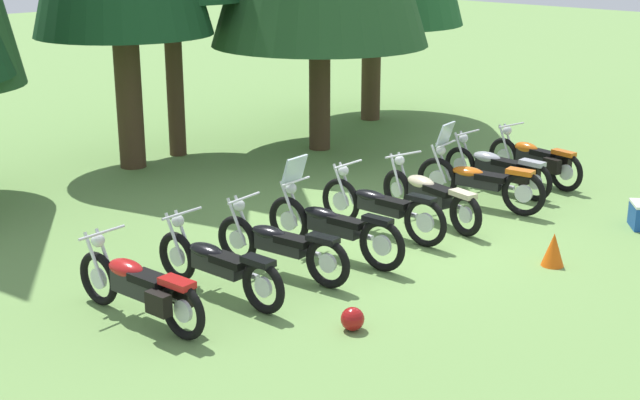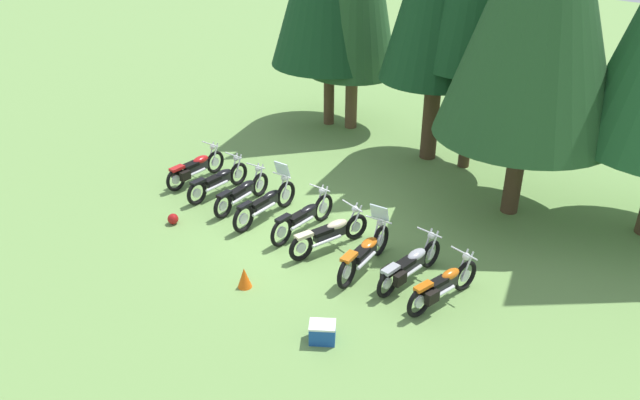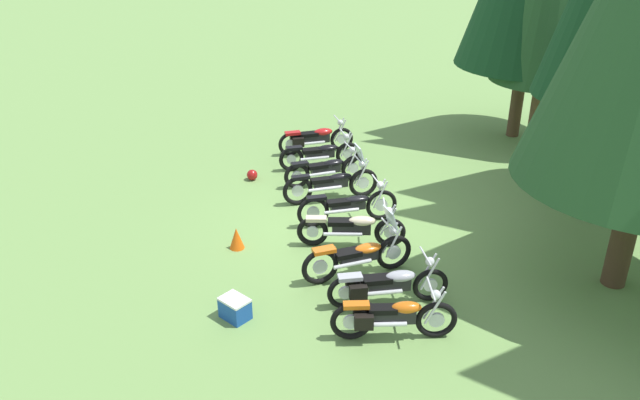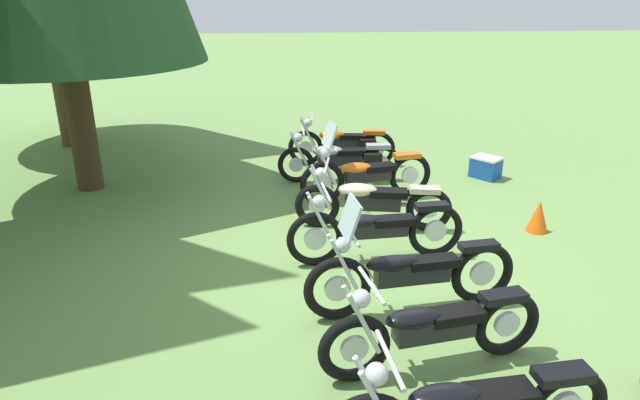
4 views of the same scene
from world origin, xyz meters
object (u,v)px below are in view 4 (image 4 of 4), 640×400
motorcycle_4 (375,229)px  motorcycle_7 (342,158)px  motorcycle_3 (409,273)px  motorcycle_2 (432,328)px  motorcycle_5 (371,201)px  motorcycle_8 (343,144)px  traffic_cone (538,216)px  picnic_cooler (486,167)px  motorcycle_6 (366,174)px

motorcycle_4 → motorcycle_7: size_ratio=1.04×
motorcycle_3 → motorcycle_2: bearing=82.5°
motorcycle_3 → motorcycle_5: motorcycle_3 is taller
motorcycle_7 → motorcycle_8: bearing=-98.6°
motorcycle_8 → traffic_cone: (-3.48, -2.47, -0.21)m
motorcycle_2 → motorcycle_7: 5.44m
motorcycle_4 → traffic_cone: 2.69m
picnic_cooler → motorcycle_2: bearing=154.4°
motorcycle_2 → motorcycle_8: (6.40, 0.02, 0.03)m
motorcycle_2 → motorcycle_6: motorcycle_6 is taller
motorcycle_5 → motorcycle_8: size_ratio=1.07×
picnic_cooler → traffic_cone: bearing=176.8°
motorcycle_2 → motorcycle_4: size_ratio=0.94×
motorcycle_7 → motorcycle_5: bearing=94.9°
motorcycle_4 → motorcycle_8: size_ratio=1.09×
motorcycle_3 → motorcycle_6: size_ratio=1.05×
motorcycle_8 → motorcycle_6: bearing=100.8°
motorcycle_6 → motorcycle_8: motorcycle_6 is taller
motorcycle_5 → picnic_cooler: 3.38m
motorcycle_5 → motorcycle_8: 3.17m
picnic_cooler → traffic_cone: 2.48m
motorcycle_5 → motorcycle_4: bearing=93.4°
motorcycle_5 → motorcycle_7: bearing=-75.1°
motorcycle_4 → motorcycle_5: size_ratio=1.02×
motorcycle_8 → motorcycle_2: bearing=97.4°
motorcycle_8 → motorcycle_3: bearing=97.6°
motorcycle_8 → motorcycle_4: bearing=95.7°
motorcycle_3 → motorcycle_5: 2.26m
picnic_cooler → motorcycle_3: bearing=149.8°
motorcycle_2 → traffic_cone: motorcycle_2 is taller
motorcycle_2 → motorcycle_5: bearing=-99.5°
motorcycle_3 → motorcycle_6: bearing=-98.0°
motorcycle_3 → motorcycle_5: size_ratio=1.05×
motorcycle_4 → motorcycle_6: bearing=-100.4°
picnic_cooler → traffic_cone: size_ratio=1.33×
picnic_cooler → motorcycle_7: bearing=89.2°
motorcycle_4 → picnic_cooler: 4.20m
motorcycle_3 → motorcycle_7: size_ratio=1.06×
motorcycle_4 → picnic_cooler: bearing=-134.6°
motorcycle_7 → picnic_cooler: motorcycle_7 is taller
motorcycle_4 → motorcycle_7: bearing=-93.4°
motorcycle_3 → motorcycle_5: bearing=-96.0°
motorcycle_5 → motorcycle_8: motorcycle_8 is taller
motorcycle_6 → motorcycle_8: size_ratio=1.07×
motorcycle_7 → traffic_cone: 3.64m
motorcycle_6 → traffic_cone: 2.78m
motorcycle_5 → traffic_cone: motorcycle_5 is taller
motorcycle_4 → traffic_cone: motorcycle_4 is taller
motorcycle_2 → traffic_cone: (2.93, -2.44, -0.19)m
picnic_cooler → motorcycle_8: bearing=68.9°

